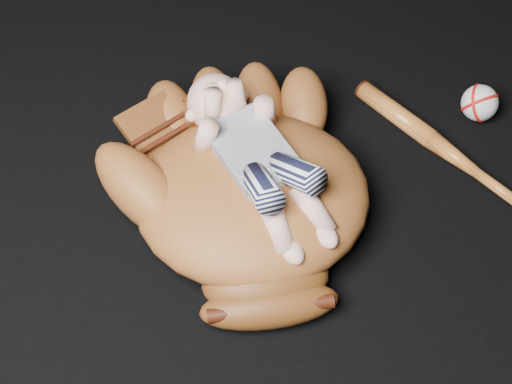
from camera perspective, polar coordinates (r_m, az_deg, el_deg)
baseball_glove at (r=1.28m, az=-0.27°, el=0.24°), size 0.62×0.66×0.17m
newborn_baby at (r=1.24m, az=0.39°, el=2.27°), size 0.20×0.39×0.15m
baseball_bat at (r=1.46m, az=13.25°, el=3.27°), size 0.15×0.38×0.04m
baseball at (r=1.53m, az=15.97°, el=6.24°), size 0.09×0.09×0.07m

